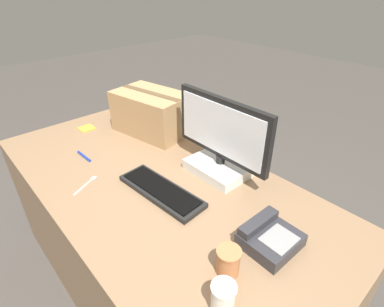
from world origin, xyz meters
The scene contains 11 objects.
ground_plane centered at (0.00, 0.00, 0.00)m, with size 12.00×12.00×0.00m, color #47423D.
office_desk centered at (0.00, 0.00, 0.38)m, with size 1.80×0.90×0.76m.
monitor centered at (0.15, 0.27, 0.91)m, with size 0.52×0.23×0.37m.
keyboard centered at (0.10, -0.04, 0.77)m, with size 0.43×0.17×0.03m.
desk_phone centered at (0.59, 0.07, 0.79)m, with size 0.17×0.19×0.08m.
paper_cup_left centered at (0.57, -0.12, 0.81)m, with size 0.08×0.08×0.10m.
paper_cup_right centered at (0.64, -0.23, 0.81)m, with size 0.07×0.07×0.11m.
spoon centered at (-0.18, -0.24, 0.76)m, with size 0.08×0.14×0.00m.
cardboard_box centered at (-0.41, 0.29, 0.88)m, with size 0.48×0.35×0.24m.
pen_marker centered at (-0.41, -0.16, 0.77)m, with size 0.13×0.02×0.01m.
sticky_note_pad centered at (-0.71, 0.00, 0.76)m, with size 0.09×0.09×0.01m.
Camera 1 is at (0.96, -0.63, 1.58)m, focal length 28.00 mm.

